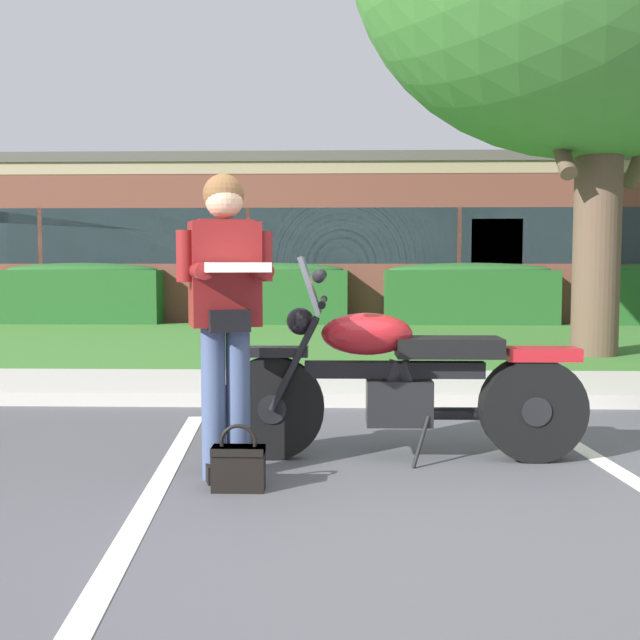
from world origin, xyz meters
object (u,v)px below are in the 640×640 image
object	(u,v)px
hedge_left	(83,293)
hedge_center_right	(469,293)
rider_person	(226,300)
motorcycle	(415,381)
hedge_center_left	(275,293)
handbag	(238,464)
brick_building	(273,246)

from	to	relation	value
hedge_left	hedge_center_right	size ratio (longest dim) A/B	0.95
rider_person	hedge_center_right	size ratio (longest dim) A/B	0.52
motorcycle	hedge_center_left	bearing A→B (deg)	100.07
handbag	brick_building	xyz separation A→B (m)	(-1.30, 16.01, 1.57)
motorcycle	hedge_center_left	world-z (taller)	motorcycle
motorcycle	hedge_left	xyz separation A→B (m)	(-5.56, 9.94, 0.16)
handbag	hedge_center_left	distance (m)	10.64
rider_person	hedge_left	size ratio (longest dim) A/B	0.54
hedge_left	motorcycle	bearing A→B (deg)	-60.77
motorcycle	hedge_center_right	distance (m)	10.14
rider_person	hedge_center_left	distance (m)	10.40
hedge_left	brick_building	distance (m)	6.40
rider_person	hedge_left	bearing A→B (deg)	113.27
hedge_left	hedge_center_right	xyz separation A→B (m)	(7.59, -0.00, 0.00)
hedge_left	rider_person	bearing A→B (deg)	-66.73
rider_person	hedge_center_left	world-z (taller)	rider_person
handbag	hedge_left	size ratio (longest dim) A/B	0.11
motorcycle	hedge_left	distance (m)	11.39
hedge_left	hedge_center_right	bearing A→B (deg)	-0.00
motorcycle	brick_building	distance (m)	15.57
rider_person	hedge_left	world-z (taller)	rider_person
hedge_left	hedge_center_right	distance (m)	7.59
hedge_center_right	rider_person	bearing A→B (deg)	-106.78
hedge_center_right	motorcycle	bearing A→B (deg)	-101.55
hedge_left	hedge_center_left	xyz separation A→B (m)	(3.80, 0.00, -0.00)
motorcycle	handbag	xyz separation A→B (m)	(-1.00, -0.67, -0.34)
hedge_center_left	hedge_center_right	distance (m)	3.80
rider_person	handbag	xyz separation A→B (m)	(0.10, -0.23, -0.86)
motorcycle	rider_person	size ratio (longest dim) A/B	1.31
motorcycle	hedge_center_left	distance (m)	10.09
rider_person	hedge_center_right	xyz separation A→B (m)	(3.13, 10.38, -0.36)
rider_person	hedge_center_left	size ratio (longest dim) A/B	0.60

